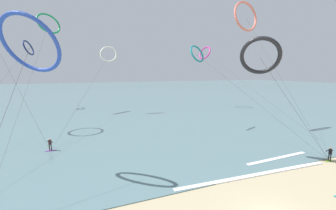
{
  "coord_description": "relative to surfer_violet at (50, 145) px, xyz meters",
  "views": [
    {
      "loc": [
        -12.22,
        -9.83,
        10.43
      ],
      "look_at": [
        0.0,
        20.75,
        5.29
      ],
      "focal_mm": 22.9,
      "sensor_mm": 36.0,
      "label": 1
    }
  ],
  "objects": [
    {
      "name": "kite_cobalt",
      "position": [
        0.39,
        -8.63,
        11.98
      ],
      "size": [
        6.86,
        9.7,
        15.29
      ],
      "rotation": [
        0.0,
        0.0,
        2.58
      ],
      "color": "#2647B7",
      "rests_on": "ground"
    },
    {
      "name": "surfer_lime",
      "position": [
        30.95,
        -15.69,
        -0.08
      ],
      "size": [
        1.4,
        0.68,
        1.7
      ],
      "rotation": [
        0.0,
        0.0,
        1.19
      ],
      "color": "#8CC62D",
      "rests_on": "ground"
    },
    {
      "name": "wave_crest_mid",
      "position": [
        25.83,
        -12.96,
        -0.76
      ],
      "size": [
        9.37,
        0.76,
        0.12
      ],
      "primitive_type": "cube",
      "rotation": [
        0.0,
        0.0,
        0.03
      ],
      "color": "white",
      "rests_on": "ground"
    },
    {
      "name": "wave_crest_near",
      "position": [
        20.34,
        -15.26,
        -0.76
      ],
      "size": [
        17.95,
        1.41,
        0.12
      ],
      "primitive_type": "cube",
      "rotation": [
        0.0,
        0.0,
        -0.05
      ],
      "color": "white",
      "rests_on": "ground"
    },
    {
      "name": "kite_emerald",
      "position": [
        -2.22,
        29.0,
        20.9
      ],
      "size": [
        6.09,
        42.26,
        24.29
      ],
      "rotation": [
        0.0,
        0.0,
        0.58
      ],
      "color": "#199351",
      "rests_on": "ground"
    },
    {
      "name": "kite_navy",
      "position": [
        -8.45,
        37.68,
        15.89
      ],
      "size": [
        2.94,
        52.09,
        18.79
      ],
      "rotation": [
        0.0,
        0.0,
        1.28
      ],
      "color": "navy",
      "rests_on": "ground"
    },
    {
      "name": "surfer_violet",
      "position": [
        0.0,
        0.0,
        0.0
      ],
      "size": [
        1.4,
        0.71,
        1.7
      ],
      "rotation": [
        0.0,
        0.0,
        5.73
      ],
      "color": "purple",
      "rests_on": "ground"
    },
    {
      "name": "kite_coral",
      "position": [
        30.31,
        -0.87,
        18.71
      ],
      "size": [
        5.28,
        15.86,
        22.11
      ],
      "rotation": [
        0.0,
        0.0,
        0.12
      ],
      "color": "#EA7260",
      "rests_on": "ground"
    },
    {
      "name": "kite_magenta",
      "position": [
        37.03,
        22.74,
        14.81
      ],
      "size": [
        2.98,
        35.66,
        17.55
      ],
      "rotation": [
        0.0,
        0.0,
        4.97
      ],
      "color": "#CC288E",
      "rests_on": "ground"
    },
    {
      "name": "kite_ivory",
      "position": [
        10.63,
        23.15,
        13.71
      ],
      "size": [
        12.76,
        24.25,
        16.54
      ],
      "rotation": [
        0.0,
        0.0,
        6.14
      ],
      "color": "silver",
      "rests_on": "ground"
    },
    {
      "name": "kite_charcoal",
      "position": [
        22.46,
        -12.57,
        11.29
      ],
      "size": [
        10.78,
        5.4,
        14.15
      ],
      "rotation": [
        0.0,
        0.0,
        2.37
      ],
      "color": "black",
      "rests_on": "ground"
    },
    {
      "name": "sea_water",
      "position": [
        16.62,
        84.74,
        -0.78
      ],
      "size": [
        400.0,
        200.0,
        0.08
      ],
      "primitive_type": "cube",
      "color": "slate",
      "rests_on": "ground"
    },
    {
      "name": "kite_teal",
      "position": [
        23.2,
        2.54,
        12.65
      ],
      "size": [
        9.62,
        19.72,
        15.04
      ],
      "rotation": [
        0.0,
        0.0,
        0.42
      ],
      "color": "teal",
      "rests_on": "ground"
    }
  ]
}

